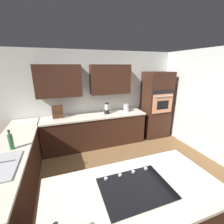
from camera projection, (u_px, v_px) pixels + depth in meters
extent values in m
plane|color=brown|center=(122.00, 186.00, 2.87)|extent=(14.00, 14.00, 0.00)
cube|color=silver|center=(95.00, 98.00, 4.38)|extent=(6.00, 0.10, 2.60)
cube|color=#381E14|center=(110.00, 79.00, 4.15)|extent=(1.10, 0.34, 0.79)
cube|color=#381E14|center=(59.00, 81.00, 3.72)|extent=(1.10, 0.34, 0.79)
cube|color=silver|center=(214.00, 106.00, 3.53)|extent=(0.10, 4.00, 2.60)
cube|color=#381E14|center=(96.00, 131.00, 4.26)|extent=(2.80, 0.60, 0.86)
cube|color=silver|center=(95.00, 116.00, 4.13)|extent=(2.84, 0.64, 0.04)
cube|color=#381E14|center=(16.00, 170.00, 2.66)|extent=(0.60, 2.90, 0.86)
cube|color=silver|center=(11.00, 148.00, 2.53)|extent=(0.64, 2.94, 0.04)
cube|color=#381E14|center=(134.00, 220.00, 1.80)|extent=(1.91, 0.93, 0.86)
cube|color=silver|center=(135.00, 190.00, 1.67)|extent=(1.99, 1.01, 0.04)
cube|color=#381E14|center=(156.00, 105.00, 4.71)|extent=(0.80, 0.60, 2.03)
cube|color=tan|center=(163.00, 104.00, 4.39)|extent=(0.66, 0.03, 0.56)
cube|color=black|center=(163.00, 105.00, 4.39)|extent=(0.40, 0.01, 0.26)
cube|color=black|center=(164.00, 92.00, 4.29)|extent=(0.66, 0.02, 0.11)
cylinder|color=silver|center=(164.00, 96.00, 4.29)|extent=(0.56, 0.02, 0.02)
cube|color=#515456|center=(3.00, 160.00, 2.15)|extent=(0.40, 0.30, 0.02)
cube|color=black|center=(135.00, 188.00, 1.66)|extent=(0.76, 0.56, 0.01)
cylinder|color=#B2B2B7|center=(146.00, 169.00, 1.95)|extent=(0.04, 0.04, 0.02)
cylinder|color=#B2B2B7|center=(133.00, 172.00, 1.89)|extent=(0.04, 0.04, 0.02)
cylinder|color=#B2B2B7|center=(120.00, 175.00, 1.83)|extent=(0.04, 0.04, 0.02)
cylinder|color=#B2B2B7|center=(106.00, 179.00, 1.78)|extent=(0.04, 0.04, 0.02)
cylinder|color=black|center=(107.00, 112.00, 4.24)|extent=(0.15, 0.15, 0.11)
cylinder|color=silver|center=(107.00, 107.00, 4.20)|extent=(0.11, 0.11, 0.17)
cylinder|color=black|center=(107.00, 103.00, 4.17)|extent=(0.12, 0.12, 0.03)
cube|color=#472B19|center=(58.00, 112.00, 3.84)|extent=(0.26, 0.10, 0.33)
cube|color=#472B19|center=(58.00, 113.00, 3.79)|extent=(0.25, 0.02, 0.02)
cylinder|color=#B7BABF|center=(126.00, 108.00, 4.42)|extent=(0.16, 0.16, 0.22)
cylinder|color=#336B38|center=(11.00, 142.00, 2.41)|extent=(0.07, 0.07, 0.25)
cylinder|color=#336B38|center=(9.00, 133.00, 2.37)|extent=(0.03, 0.03, 0.06)
cylinder|color=black|center=(9.00, 131.00, 2.36)|extent=(0.04, 0.04, 0.02)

